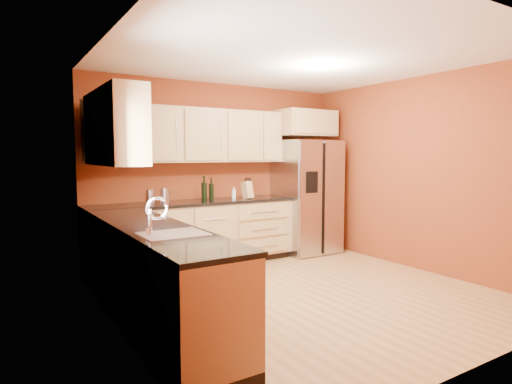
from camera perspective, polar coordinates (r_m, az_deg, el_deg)
floor at (r=4.96m, az=6.09°, el=-13.31°), size 4.00×4.00×0.00m
ceiling at (r=4.83m, az=6.39°, el=17.45°), size 4.00×4.00×0.00m
wall_back at (r=6.41m, az=-4.88°, el=2.69°), size 4.00×0.04×2.60m
wall_front at (r=3.38m, az=27.63°, el=0.08°), size 4.00×0.04×2.60m
wall_left at (r=3.83m, az=-18.06°, el=0.91°), size 0.04×4.00×2.60m
wall_right at (r=6.16m, az=21.06°, el=2.28°), size 0.04×4.00×2.60m
base_cabinets_back at (r=6.00m, az=-8.21°, el=-5.77°), size 2.90×0.60×0.88m
base_cabinets_left at (r=4.06m, az=-13.53°, el=-11.12°), size 0.60×2.80×0.88m
countertop_back at (r=5.93m, az=-8.22°, el=-1.41°), size 2.90×0.62×0.04m
countertop_left at (r=3.96m, az=-13.53°, el=-4.69°), size 0.62×2.80×0.04m
upper_cabinets_back at (r=6.15m, az=-6.30°, el=7.47°), size 2.30×0.33×0.75m
upper_cabinets_left at (r=4.57m, az=-18.42°, el=8.11°), size 0.33×1.35×0.75m
corner_upper_cabinet at (r=5.52m, az=-19.05°, el=7.51°), size 0.67×0.67×0.75m
over_fridge_cabinet at (r=6.90m, az=6.41°, el=9.07°), size 0.92×0.60×0.40m
refrigerator at (r=6.86m, az=6.70°, el=-0.61°), size 0.90×0.75×1.78m
window at (r=3.34m, az=-15.77°, el=4.70°), size 0.03×0.90×1.00m
sink_faucet at (r=3.47m, az=-10.97°, el=-3.17°), size 0.50×0.42×0.30m
canister_left at (r=5.74m, az=-12.07°, el=-0.48°), size 0.13×0.13×0.20m
canister_right at (r=5.70m, az=-13.94°, el=-0.62°), size 0.14×0.14×0.19m
wine_bottle_a at (r=5.92m, az=-6.93°, el=0.49°), size 0.10×0.10×0.35m
wine_bottle_b at (r=6.07m, az=-5.97°, el=0.43°), size 0.08×0.08×0.31m
knife_block at (r=6.22m, az=-1.17°, el=0.27°), size 0.15×0.14×0.25m
soap_dispenser at (r=6.15m, az=-2.98°, el=-0.15°), size 0.06×0.06×0.17m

